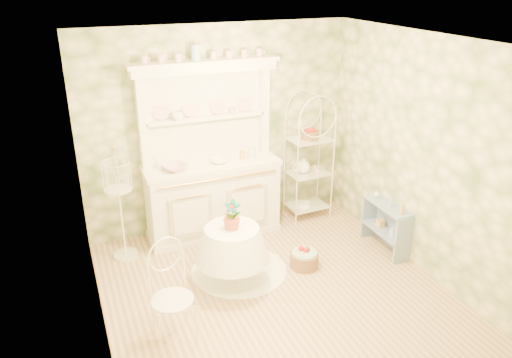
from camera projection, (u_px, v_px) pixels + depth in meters
name	position (u px, v px, depth m)	size (l,w,h in m)	color
floor	(273.00, 290.00, 5.55)	(3.60, 3.60, 0.00)	tan
ceiling	(277.00, 41.00, 4.50)	(3.60, 3.60, 0.00)	white
wall_left	(89.00, 209.00, 4.39)	(3.60, 3.60, 0.00)	beige
wall_right	(419.00, 155.00, 5.65)	(3.60, 3.60, 0.00)	beige
wall_back	(219.00, 129.00, 6.56)	(3.60, 3.60, 0.00)	beige
wall_front	(381.00, 271.00, 3.49)	(3.60, 3.60, 0.00)	beige
kitchen_dresser	(211.00, 153.00, 6.33)	(1.87, 0.61, 2.29)	white
bakers_rack	(309.00, 160.00, 6.92)	(0.53, 0.38, 1.70)	white
side_shelf	(386.00, 229.00, 6.27)	(0.25, 0.67, 0.57)	#7E95BC
round_table	(232.00, 255.00, 5.52)	(0.70, 0.70, 0.76)	white
cafe_chair	(173.00, 304.00, 4.67)	(0.37, 0.37, 0.81)	white
birdcage_stand	(120.00, 202.00, 5.92)	(0.35, 0.35, 1.49)	white
floor_basket	(304.00, 259.00, 5.95)	(0.31, 0.31, 0.20)	#8A6045
lace_rug	(239.00, 270.00, 5.91)	(1.13, 1.13, 0.01)	white
bowl_floral	(176.00, 170.00, 6.14)	(0.29, 0.29, 0.07)	white
bowl_white	(219.00, 162.00, 6.38)	(0.22, 0.22, 0.07)	white
cup_left	(178.00, 118.00, 6.14)	(0.14, 0.14, 0.11)	white
cup_right	(233.00, 111.00, 6.41)	(0.09, 0.09, 0.08)	white
potted_geranium	(233.00, 217.00, 5.33)	(0.18, 0.12, 0.33)	#3F7238
bottle_amber	(402.00, 209.00, 5.90)	(0.06, 0.06, 0.14)	gold
bottle_blue	(391.00, 204.00, 6.09)	(0.05, 0.05, 0.10)	#97BCDE
bottle_glass	(377.00, 195.00, 6.34)	(0.07, 0.07, 0.10)	silver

